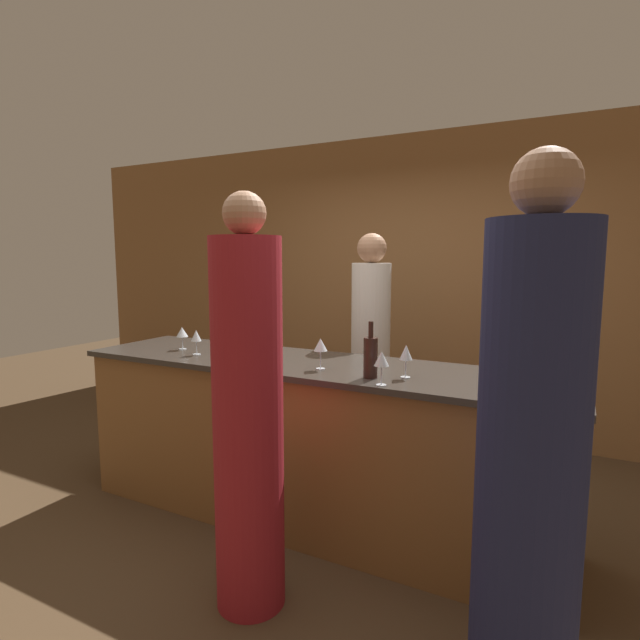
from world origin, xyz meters
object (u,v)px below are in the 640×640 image
(guest_0, at_px, (248,419))
(ice_bucket, at_px, (524,366))
(guest_1, at_px, (530,469))
(wine_bottle_0, at_px, (371,356))
(bartender, at_px, (370,360))

(guest_0, relative_size, ice_bucket, 10.48)
(guest_1, relative_size, ice_bucket, 10.79)
(guest_0, relative_size, wine_bottle_0, 6.42)
(wine_bottle_0, height_order, ice_bucket, wine_bottle_0)
(guest_1, bearing_deg, guest_0, 177.79)
(wine_bottle_0, bearing_deg, ice_bucket, 18.10)
(bartender, distance_m, guest_1, 2.14)
(wine_bottle_0, bearing_deg, bartender, 111.60)
(bartender, xyz_separation_m, wine_bottle_0, (0.43, -1.07, 0.26))
(bartender, xyz_separation_m, ice_bucket, (1.16, -0.83, 0.24))
(wine_bottle_0, distance_m, ice_bucket, 0.78)
(guest_0, xyz_separation_m, ice_bucket, (1.10, 0.84, 0.20))
(bartender, relative_size, guest_1, 0.92)
(guest_1, distance_m, wine_bottle_0, 1.09)
(bartender, distance_m, ice_bucket, 1.45)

